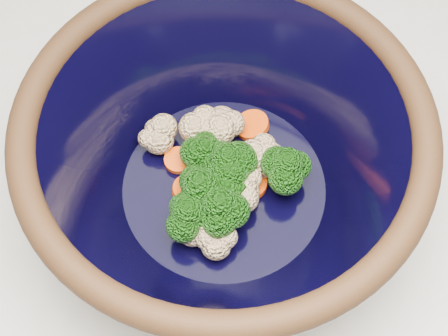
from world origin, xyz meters
name	(u,v)px	position (x,y,z in m)	size (l,w,h in m)	color
counter	(270,284)	(0.00, 0.00, 0.45)	(1.20, 1.20, 0.90)	beige
mixing_bowl	(224,160)	(-0.08, -0.05, 0.98)	(0.41, 0.41, 0.14)	black
vegetable_pile	(222,178)	(-0.09, -0.06, 0.96)	(0.14, 0.14, 0.06)	#608442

